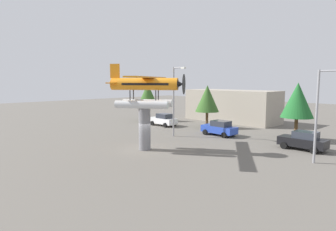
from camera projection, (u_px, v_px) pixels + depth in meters
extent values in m
plane|color=#605B54|center=(145.00, 150.00, 27.22)|extent=(140.00, 140.00, 0.00)
cylinder|color=slate|center=(145.00, 129.00, 26.99)|extent=(1.10, 1.10, 3.96)
cylinder|color=silver|center=(141.00, 105.00, 25.73)|extent=(4.33, 3.33, 0.70)
cylinder|color=#333338|center=(156.00, 95.00, 25.89)|extent=(0.14, 0.14, 0.90)
cylinder|color=#333338|center=(130.00, 95.00, 26.36)|extent=(0.14, 0.14, 0.90)
cylinder|color=silver|center=(147.00, 103.00, 27.68)|extent=(4.33, 3.33, 0.70)
cylinder|color=#333338|center=(158.00, 95.00, 26.86)|extent=(0.14, 0.14, 0.90)
cylinder|color=#333338|center=(133.00, 95.00, 27.33)|extent=(0.14, 0.14, 0.90)
cylinder|color=orange|center=(144.00, 84.00, 26.49)|extent=(5.71, 4.46, 1.10)
cube|color=black|center=(146.00, 84.00, 26.45)|extent=(4.21, 3.42, 0.20)
cone|color=#262628|center=(179.00, 84.00, 25.86)|extent=(1.08, 1.12, 0.88)
cylinder|color=black|center=(184.00, 84.00, 25.78)|extent=(1.07, 1.50, 1.80)
cube|color=orange|center=(148.00, 77.00, 26.34)|extent=(6.87, 9.15, 0.12)
cube|color=orange|center=(115.00, 83.00, 27.02)|extent=(2.18, 2.70, 0.10)
cube|color=orange|center=(115.00, 71.00, 26.89)|extent=(0.81, 0.61, 1.30)
cube|color=white|center=(163.00, 121.00, 41.47)|extent=(4.20, 1.70, 0.80)
cube|color=#2D333D|center=(164.00, 116.00, 41.21)|extent=(2.00, 1.56, 0.64)
cylinder|color=black|center=(162.00, 122.00, 43.11)|extent=(0.64, 0.22, 0.64)
cylinder|color=black|center=(152.00, 123.00, 41.87)|extent=(0.64, 0.22, 0.64)
cylinder|color=black|center=(174.00, 124.00, 41.17)|extent=(0.64, 0.22, 0.64)
cylinder|color=black|center=(165.00, 125.00, 39.94)|extent=(0.64, 0.22, 0.64)
cube|color=#2847B7|center=(219.00, 129.00, 34.21)|extent=(4.20, 1.70, 0.80)
cube|color=#2D333D|center=(221.00, 123.00, 33.95)|extent=(2.00, 1.56, 0.64)
cylinder|color=black|center=(214.00, 130.00, 35.85)|extent=(0.64, 0.22, 0.64)
cylinder|color=black|center=(205.00, 132.00, 34.61)|extent=(0.64, 0.22, 0.64)
cylinder|color=black|center=(233.00, 133.00, 33.91)|extent=(0.64, 0.22, 0.64)
cylinder|color=black|center=(224.00, 135.00, 32.67)|extent=(0.64, 0.22, 0.64)
cube|color=black|center=(302.00, 142.00, 27.12)|extent=(4.20, 1.70, 0.80)
cube|color=#2D333D|center=(306.00, 135.00, 26.86)|extent=(2.00, 1.56, 0.64)
cylinder|color=black|center=(292.00, 143.00, 28.76)|extent=(0.64, 0.22, 0.64)
cylinder|color=black|center=(284.00, 145.00, 27.52)|extent=(0.64, 0.22, 0.64)
cylinder|color=black|center=(321.00, 147.00, 26.82)|extent=(0.64, 0.22, 0.64)
cylinder|color=black|center=(314.00, 150.00, 25.58)|extent=(0.64, 0.22, 0.64)
cylinder|color=gray|center=(174.00, 102.00, 33.26)|extent=(0.18, 0.18, 7.94)
cylinder|color=gray|center=(179.00, 68.00, 32.22)|extent=(1.60, 0.12, 0.12)
cube|color=silver|center=(183.00, 68.00, 31.72)|extent=(0.50, 0.28, 0.20)
cylinder|color=gray|center=(316.00, 117.00, 22.40)|extent=(0.18, 0.18, 7.24)
cylinder|color=gray|center=(331.00, 71.00, 21.40)|extent=(1.60, 0.12, 0.12)
cube|color=#9E9384|center=(231.00, 106.00, 45.91)|extent=(14.63, 5.48, 4.91)
cylinder|color=brown|center=(148.00, 114.00, 46.62)|extent=(0.36, 0.36, 2.06)
cone|color=#335B23|center=(148.00, 96.00, 46.26)|extent=(3.55, 3.55, 3.94)
cylinder|color=brown|center=(207.00, 120.00, 39.71)|extent=(0.36, 0.36, 2.21)
cone|color=#335B23|center=(207.00, 98.00, 39.37)|extent=(3.22, 3.22, 3.58)
cylinder|color=brown|center=(296.00, 129.00, 31.34)|extent=(0.36, 0.36, 2.48)
cone|color=#1E6028|center=(297.00, 100.00, 30.96)|extent=(3.37, 3.37, 3.75)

